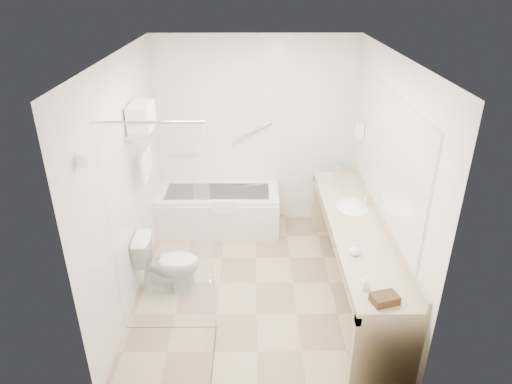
{
  "coord_description": "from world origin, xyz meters",
  "views": [
    {
      "loc": [
        -0.03,
        -4.17,
        3.18
      ],
      "look_at": [
        0.0,
        0.3,
        1.0
      ],
      "focal_mm": 32.0,
      "sensor_mm": 36.0,
      "label": 1
    }
  ],
  "objects_px": {
    "water_bottle_left": "(336,169)",
    "amenity_basket": "(385,299)",
    "toilet": "(168,263)",
    "bathtub": "(218,210)",
    "vanity_counter": "(355,242)"
  },
  "relations": [
    {
      "from": "bathtub",
      "to": "toilet",
      "type": "relative_size",
      "value": 2.36
    },
    {
      "from": "toilet",
      "to": "amenity_basket",
      "type": "height_order",
      "value": "amenity_basket"
    },
    {
      "from": "vanity_counter",
      "to": "toilet",
      "type": "bearing_deg",
      "value": 178.03
    },
    {
      "from": "toilet",
      "to": "water_bottle_left",
      "type": "height_order",
      "value": "water_bottle_left"
    },
    {
      "from": "vanity_counter",
      "to": "amenity_basket",
      "type": "bearing_deg",
      "value": -91.77
    },
    {
      "from": "toilet",
      "to": "bathtub",
      "type": "bearing_deg",
      "value": -19.56
    },
    {
      "from": "amenity_basket",
      "to": "water_bottle_left",
      "type": "distance_m",
      "value": 2.46
    },
    {
      "from": "vanity_counter",
      "to": "toilet",
      "type": "height_order",
      "value": "vanity_counter"
    },
    {
      "from": "toilet",
      "to": "vanity_counter",
      "type": "bearing_deg",
      "value": -92.71
    },
    {
      "from": "toilet",
      "to": "water_bottle_left",
      "type": "bearing_deg",
      "value": -59.7
    },
    {
      "from": "bathtub",
      "to": "water_bottle_left",
      "type": "distance_m",
      "value": 1.66
    },
    {
      "from": "water_bottle_left",
      "to": "bathtub",
      "type": "bearing_deg",
      "value": 174.74
    },
    {
      "from": "water_bottle_left",
      "to": "toilet",
      "type": "bearing_deg",
      "value": -148.96
    },
    {
      "from": "water_bottle_left",
      "to": "amenity_basket",
      "type": "bearing_deg",
      "value": -90.63
    },
    {
      "from": "bathtub",
      "to": "toilet",
      "type": "xyz_separation_m",
      "value": [
        -0.45,
        -1.32,
        0.06
      ]
    }
  ]
}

